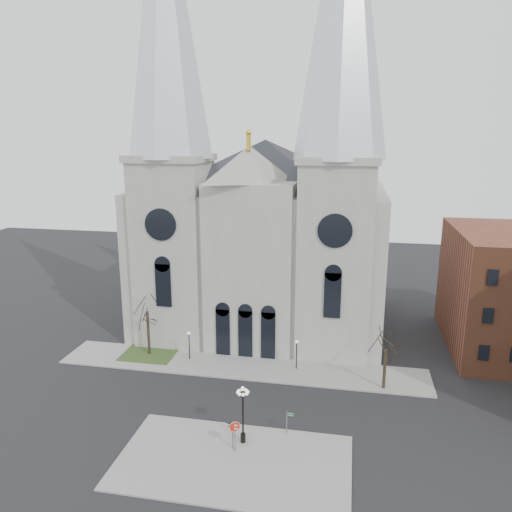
% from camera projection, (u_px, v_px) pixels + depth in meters
% --- Properties ---
extents(ground, '(160.00, 160.00, 0.00)m').
position_uv_depth(ground, '(213.00, 423.00, 43.85)').
color(ground, black).
rests_on(ground, ground).
extents(sidewalk_near, '(18.00, 10.00, 0.14)m').
position_uv_depth(sidewalk_near, '(233.00, 462.00, 38.51)').
color(sidewalk_near, gray).
rests_on(sidewalk_near, ground).
extents(sidewalk_far, '(40.00, 6.00, 0.14)m').
position_uv_depth(sidewalk_far, '(241.00, 366.00, 54.32)').
color(sidewalk_far, gray).
rests_on(sidewalk_far, ground).
extents(grass_patch, '(6.00, 5.00, 0.18)m').
position_uv_depth(grass_patch, '(150.00, 354.00, 57.31)').
color(grass_patch, '#2E411C').
rests_on(grass_patch, ground).
extents(cathedral, '(33.00, 26.66, 54.00)m').
position_uv_depth(cathedral, '(261.00, 186.00, 61.22)').
color(cathedral, '#A09C95').
rests_on(cathedral, ground).
extents(tree_left, '(3.20, 3.20, 7.50)m').
position_uv_depth(tree_left, '(147.00, 309.00, 55.99)').
color(tree_left, black).
rests_on(tree_left, ground).
extents(tree_right, '(3.20, 3.20, 6.00)m').
position_uv_depth(tree_right, '(386.00, 347.00, 48.59)').
color(tree_right, black).
rests_on(tree_right, ground).
extents(ped_lamp_left, '(0.32, 0.32, 3.26)m').
position_uv_depth(ped_lamp_left, '(189.00, 341.00, 55.37)').
color(ped_lamp_left, black).
rests_on(ped_lamp_left, sidewalk_far).
extents(ped_lamp_right, '(0.32, 0.32, 3.26)m').
position_uv_depth(ped_lamp_right, '(297.00, 350.00, 53.15)').
color(ped_lamp_right, black).
rests_on(ped_lamp_right, sidewalk_far).
extents(stop_sign, '(0.94, 0.10, 2.61)m').
position_uv_depth(stop_sign, '(235.00, 430.00, 39.35)').
color(stop_sign, slate).
rests_on(stop_sign, sidewalk_near).
extents(globe_lamp, '(1.35, 1.35, 4.99)m').
position_uv_depth(globe_lamp, '(243.00, 408.00, 40.14)').
color(globe_lamp, black).
rests_on(globe_lamp, sidewalk_near).
extents(one_way_sign, '(1.03, 0.19, 2.36)m').
position_uv_depth(one_way_sign, '(233.00, 431.00, 39.69)').
color(one_way_sign, slate).
rests_on(one_way_sign, sidewalk_near).
extents(street_name_sign, '(0.65, 0.08, 2.02)m').
position_uv_depth(street_name_sign, '(288.00, 420.00, 41.83)').
color(street_name_sign, slate).
rests_on(street_name_sign, sidewalk_near).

